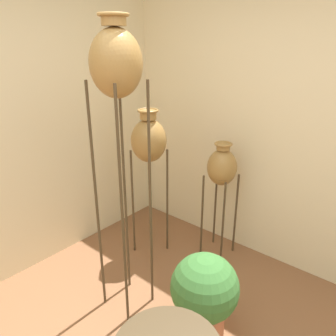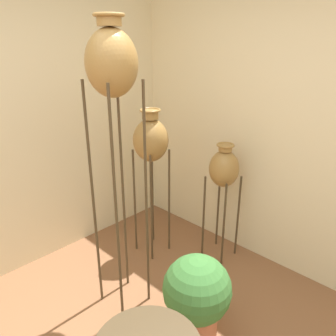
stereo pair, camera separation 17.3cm
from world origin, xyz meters
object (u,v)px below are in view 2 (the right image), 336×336
(vase_stand_medium, at_px, (151,142))
(vase_stand_short, at_px, (224,170))
(vase_stand_tall, at_px, (112,71))
(potted_plant, at_px, (197,295))

(vase_stand_medium, bearing_deg, vase_stand_short, -52.69)
(vase_stand_short, bearing_deg, vase_stand_medium, 127.31)
(vase_stand_tall, height_order, vase_stand_short, vase_stand_tall)
(vase_stand_tall, relative_size, vase_stand_short, 1.87)
(vase_stand_tall, height_order, potted_plant, vase_stand_tall)
(vase_stand_tall, bearing_deg, potted_plant, -78.91)
(potted_plant, bearing_deg, vase_stand_medium, 62.62)
(vase_stand_short, bearing_deg, vase_stand_tall, 170.20)
(vase_stand_tall, xyz_separation_m, potted_plant, (0.13, -0.64, -1.44))
(vase_stand_tall, bearing_deg, vase_stand_medium, 28.68)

